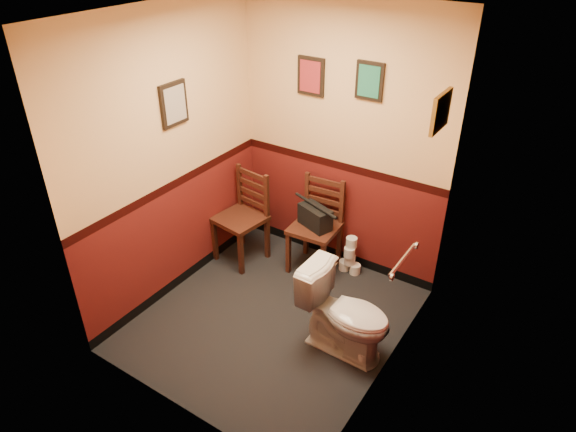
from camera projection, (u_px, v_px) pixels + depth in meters
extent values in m
cube|color=black|center=(273.00, 319.00, 4.80)|extent=(2.20, 2.40, 0.00)
cube|color=silver|center=(268.00, 13.00, 3.41)|extent=(2.20, 2.40, 0.00)
cube|color=#5C1513|center=(341.00, 143.00, 4.97)|extent=(2.20, 0.00, 2.70)
cube|color=#5C1513|center=(163.00, 267.00, 3.24)|extent=(2.20, 0.00, 2.70)
cube|color=#5C1513|center=(171.00, 160.00, 4.62)|extent=(0.00, 2.40, 2.70)
cube|color=#5C1513|center=(400.00, 232.00, 3.59)|extent=(0.00, 2.40, 2.70)
cylinder|color=silver|center=(402.00, 260.00, 3.99)|extent=(0.03, 0.50, 0.03)
cylinder|color=silver|center=(392.00, 277.00, 3.80)|extent=(0.02, 0.06, 0.06)
cylinder|color=silver|center=(417.00, 245.00, 4.16)|extent=(0.02, 0.06, 0.06)
cube|color=black|center=(311.00, 76.00, 4.81)|extent=(0.28, 0.03, 0.36)
cube|color=maroon|center=(310.00, 77.00, 4.80)|extent=(0.22, 0.01, 0.30)
cube|color=black|center=(370.00, 81.00, 4.51)|extent=(0.26, 0.03, 0.34)
cube|color=#216C52|center=(369.00, 81.00, 4.49)|extent=(0.20, 0.01, 0.28)
cube|color=black|center=(174.00, 104.00, 4.43)|extent=(0.03, 0.30, 0.38)
cube|color=gray|center=(175.00, 104.00, 4.42)|extent=(0.01, 0.24, 0.31)
cube|color=olive|center=(441.00, 112.00, 3.67)|extent=(0.03, 0.34, 0.28)
cube|color=gray|center=(439.00, 111.00, 3.68)|extent=(0.01, 0.28, 0.22)
imported|color=white|center=(346.00, 314.00, 4.28)|extent=(0.80, 0.46, 0.78)
cylinder|color=silver|center=(364.00, 357.00, 4.31)|extent=(0.13, 0.13, 0.13)
cylinder|color=silver|center=(366.00, 338.00, 4.20)|extent=(0.02, 0.02, 0.37)
cube|color=#552619|center=(240.00, 219.00, 5.39)|extent=(0.53, 0.53, 0.04)
cube|color=#552619|center=(215.00, 240.00, 5.50)|extent=(0.05, 0.05, 0.50)
cube|color=#552619|center=(241.00, 225.00, 5.76)|extent=(0.05, 0.05, 0.50)
cube|color=#552619|center=(241.00, 254.00, 5.28)|extent=(0.05, 0.05, 0.50)
cube|color=#552619|center=(267.00, 238.00, 5.54)|extent=(0.05, 0.05, 0.50)
cube|color=#552619|center=(240.00, 185.00, 5.51)|extent=(0.05, 0.04, 0.50)
cube|color=#552619|center=(267.00, 197.00, 5.29)|extent=(0.05, 0.04, 0.50)
cube|color=#552619|center=(253.00, 203.00, 5.47)|extent=(0.38, 0.08, 0.05)
cube|color=#552619|center=(253.00, 193.00, 5.41)|extent=(0.38, 0.08, 0.05)
cube|color=#552619|center=(253.00, 184.00, 5.36)|extent=(0.38, 0.08, 0.05)
cube|color=#552619|center=(252.00, 175.00, 5.30)|extent=(0.38, 0.08, 0.05)
cube|color=#552619|center=(315.00, 228.00, 5.24)|extent=(0.49, 0.49, 0.04)
cube|color=#552619|center=(288.00, 252.00, 5.30)|extent=(0.05, 0.05, 0.50)
cube|color=#552619|center=(306.00, 234.00, 5.60)|extent=(0.05, 0.05, 0.50)
cube|color=#552619|center=(323.00, 263.00, 5.14)|extent=(0.05, 0.05, 0.50)
cube|color=#552619|center=(339.00, 244.00, 5.43)|extent=(0.05, 0.05, 0.50)
cube|color=#552619|center=(307.00, 194.00, 5.35)|extent=(0.05, 0.04, 0.50)
cube|color=#552619|center=(342.00, 203.00, 5.18)|extent=(0.05, 0.04, 0.50)
cube|color=#552619|center=(324.00, 210.00, 5.34)|extent=(0.38, 0.05, 0.05)
cube|color=#552619|center=(324.00, 201.00, 5.28)|extent=(0.38, 0.05, 0.05)
cube|color=#552619|center=(325.00, 191.00, 5.23)|extent=(0.38, 0.05, 0.05)
cube|color=#552619|center=(325.00, 182.00, 5.17)|extent=(0.38, 0.05, 0.05)
cube|color=black|center=(315.00, 217.00, 5.17)|extent=(0.39, 0.29, 0.22)
cylinder|color=black|center=(315.00, 206.00, 5.11)|extent=(0.30, 0.14, 0.03)
cylinder|color=silver|center=(344.00, 265.00, 5.44)|extent=(0.11, 0.11, 0.10)
cylinder|color=silver|center=(355.00, 269.00, 5.38)|extent=(0.11, 0.11, 0.10)
cylinder|color=silver|center=(350.00, 259.00, 5.35)|extent=(0.11, 0.11, 0.10)
cylinder|color=silver|center=(349.00, 252.00, 5.28)|extent=(0.11, 0.11, 0.10)
cylinder|color=silver|center=(351.00, 242.00, 5.25)|extent=(0.11, 0.11, 0.10)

